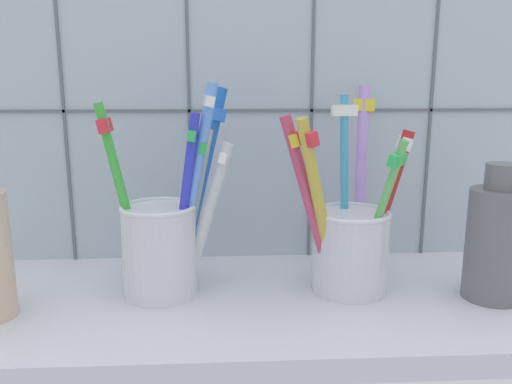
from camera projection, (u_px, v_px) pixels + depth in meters
counter_slab at (257, 307)px, 47.02cm from camera, size 64.00×22.00×2.00cm
tile_wall_back at (250, 67)px, 54.10cm from camera, size 64.00×2.20×45.00cm
toothbrush_cup_left at (166, 237)px, 46.52cm from camera, size 11.87×8.98×19.02cm
toothbrush_cup_right at (350, 237)px, 47.48cm from camera, size 12.24×11.25×18.66cm
ceramic_vase at (496, 240)px, 45.44cm from camera, size 5.09×5.09×12.20cm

